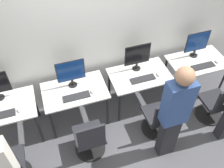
{
  "coord_description": "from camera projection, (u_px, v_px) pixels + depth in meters",
  "views": [
    {
      "loc": [
        -0.84,
        -2.38,
        3.62
      ],
      "look_at": [
        0.0,
        0.13,
        0.88
      ],
      "focal_mm": 40.0,
      "sensor_mm": 36.0,
      "label": 1
    }
  ],
  "objects": [
    {
      "name": "ground_plane",
      "position": [
        114.0,
        124.0,
        4.36
      ],
      "size": [
        20.0,
        20.0,
        0.0
      ],
      "primitive_type": "plane",
      "color": "#4C4C51"
    },
    {
      "name": "wall_back",
      "position": [
        99.0,
        32.0,
        3.87
      ],
      "size": [
        12.0,
        0.05,
        2.8
      ],
      "color": "silver",
      "rests_on": "ground_plane"
    },
    {
      "name": "desk_far_left",
      "position": [
        2.0,
        112.0,
        3.75
      ],
      "size": [
        1.01,
        0.65,
        0.73
      ],
      "color": "silver",
      "rests_on": "ground_plane"
    },
    {
      "name": "keyboard_far_left",
      "position": [
        0.0,
        115.0,
        3.57
      ],
      "size": [
        0.42,
        0.13,
        0.02
      ],
      "color": "#262628",
      "rests_on": "desk_far_left"
    },
    {
      "name": "mouse_far_left",
      "position": [
        19.0,
        110.0,
        3.64
      ],
      "size": [
        0.06,
        0.09,
        0.03
      ],
      "color": "silver",
      "rests_on": "desk_far_left"
    },
    {
      "name": "office_chair_far_left",
      "position": [
        10.0,
        168.0,
        3.44
      ],
      "size": [
        0.48,
        0.48,
        0.87
      ],
      "color": "black",
      "rests_on": "ground_plane"
    },
    {
      "name": "desk_left",
      "position": [
        75.0,
        94.0,
        3.99
      ],
      "size": [
        1.01,
        0.65,
        0.73
      ],
      "color": "silver",
      "rests_on": "ground_plane"
    },
    {
      "name": "monitor_left",
      "position": [
        71.0,
        72.0,
        3.81
      ],
      "size": [
        0.44,
        0.14,
        0.49
      ],
      "color": "black",
      "rests_on": "desk_left"
    },
    {
      "name": "keyboard_left",
      "position": [
        77.0,
        97.0,
        3.82
      ],
      "size": [
        0.42,
        0.13,
        0.02
      ],
      "color": "#262628",
      "rests_on": "desk_left"
    },
    {
      "name": "mouse_left",
      "position": [
        93.0,
        92.0,
        3.89
      ],
      "size": [
        0.06,
        0.09,
        0.03
      ],
      "color": "silver",
      "rests_on": "desk_left"
    },
    {
      "name": "office_chair_left",
      "position": [
        90.0,
        140.0,
        3.74
      ],
      "size": [
        0.48,
        0.48,
        0.87
      ],
      "color": "black",
      "rests_on": "ground_plane"
    },
    {
      "name": "desk_right",
      "position": [
        139.0,
        79.0,
        4.24
      ],
      "size": [
        1.01,
        0.65,
        0.73
      ],
      "color": "silver",
      "rests_on": "ground_plane"
    },
    {
      "name": "monitor_right",
      "position": [
        137.0,
        56.0,
        4.08
      ],
      "size": [
        0.44,
        0.14,
        0.49
      ],
      "color": "black",
      "rests_on": "desk_right"
    },
    {
      "name": "keyboard_right",
      "position": [
        143.0,
        79.0,
        4.09
      ],
      "size": [
        0.42,
        0.13,
        0.02
      ],
      "color": "#262628",
      "rests_on": "desk_right"
    },
    {
      "name": "mouse_right",
      "position": [
        158.0,
        74.0,
        4.15
      ],
      "size": [
        0.06,
        0.09,
        0.03
      ],
      "color": "silver",
      "rests_on": "desk_right"
    },
    {
      "name": "office_chair_right",
      "position": [
        159.0,
        119.0,
        4.01
      ],
      "size": [
        0.48,
        0.48,
        0.87
      ],
      "color": "black",
      "rests_on": "ground_plane"
    },
    {
      "name": "person_right",
      "position": [
        174.0,
        113.0,
        3.3
      ],
      "size": [
        0.36,
        0.23,
        1.78
      ],
      "color": "#232328",
      "rests_on": "ground_plane"
    },
    {
      "name": "desk_far_right",
      "position": [
        197.0,
        65.0,
        4.48
      ],
      "size": [
        1.01,
        0.65,
        0.73
      ],
      "color": "silver",
      "rests_on": "ground_plane"
    },
    {
      "name": "monitor_far_right",
      "position": [
        197.0,
        43.0,
        4.32
      ],
      "size": [
        0.44,
        0.14,
        0.49
      ],
      "color": "black",
      "rests_on": "desk_far_right"
    },
    {
      "name": "keyboard_far_right",
      "position": [
        203.0,
        66.0,
        4.31
      ],
      "size": [
        0.42,
        0.13,
        0.02
      ],
      "color": "#262628",
      "rests_on": "desk_far_right"
    },
    {
      "name": "mouse_far_right",
      "position": [
        217.0,
        61.0,
        4.38
      ],
      "size": [
        0.06,
        0.09,
        0.03
      ],
      "color": "silver",
      "rests_on": "desk_far_right"
    },
    {
      "name": "office_chair_far_right",
      "position": [
        216.0,
        105.0,
        4.21
      ],
      "size": [
        0.48,
        0.48,
        0.87
      ],
      "color": "black",
      "rests_on": "ground_plane"
    }
  ]
}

